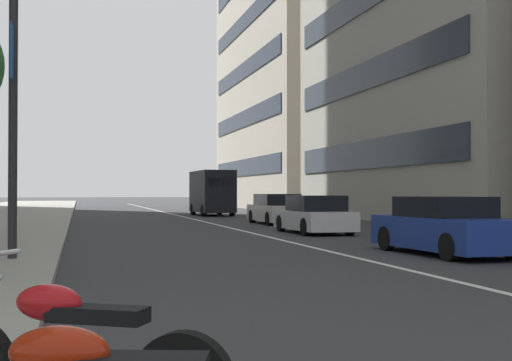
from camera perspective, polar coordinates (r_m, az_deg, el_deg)
lane_centre_stripe at (r=37.48m, az=-4.75°, el=-3.22°), size 110.00×0.16×0.01m
motorcycle_under_tarp at (r=4.81m, az=-14.91°, el=-13.92°), size 1.17×1.95×1.10m
car_following_behind at (r=17.49m, az=15.07°, el=-3.69°), size 4.52×1.95×1.39m
car_far_down_avenue at (r=25.57m, az=4.76°, el=-2.87°), size 4.33×1.89×1.37m
car_mid_block_traffic at (r=32.97m, az=1.71°, el=-2.38°), size 4.62×1.86×1.41m
delivery_van_ahead at (r=44.92m, az=-3.59°, el=-0.92°), size 5.36×2.15×2.84m
street_lamp_with_banners at (r=15.57m, az=-17.93°, el=12.73°), size 1.26×2.26×8.53m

